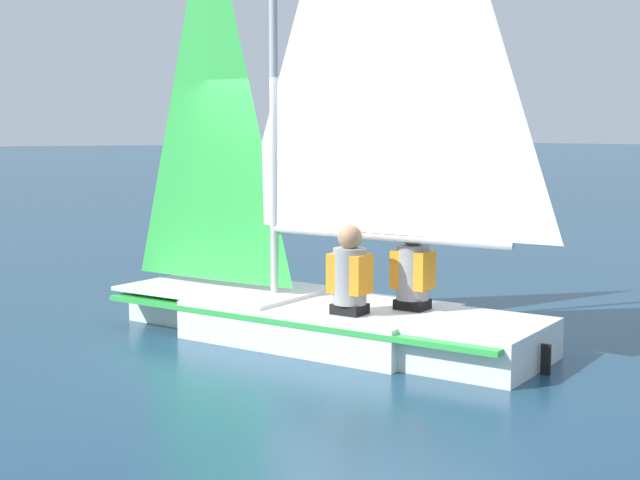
% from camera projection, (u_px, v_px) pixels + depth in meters
% --- Properties ---
extents(ground_plane, '(260.00, 260.00, 0.00)m').
position_uv_depth(ground_plane, '(320.00, 340.00, 8.53)').
color(ground_plane, navy).
extents(sailboat_main, '(2.95, 4.47, 6.03)m').
position_uv_depth(sailboat_main, '(324.00, 235.00, 8.39)').
color(sailboat_main, white).
rests_on(sailboat_main, ground_plane).
extents(sailor_helm, '(0.39, 0.41, 1.16)m').
position_uv_depth(sailor_helm, '(350.00, 285.00, 7.92)').
color(sailor_helm, black).
rests_on(sailor_helm, ground_plane).
extents(sailor_crew, '(0.39, 0.41, 1.16)m').
position_uv_depth(sailor_crew, '(413.00, 281.00, 8.14)').
color(sailor_crew, black).
rests_on(sailor_crew, ground_plane).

